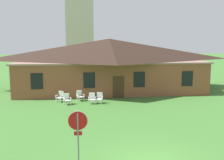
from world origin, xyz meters
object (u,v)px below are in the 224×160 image
lawn_chair_by_porch (60,96)px  lawn_chair_left_end (80,95)px  lawn_chair_near_door (67,99)px  lawn_chair_right_end (99,98)px  stop_sign (78,130)px  lawn_chair_middle (92,98)px

lawn_chair_by_porch → lawn_chair_left_end: 1.76m
lawn_chair_by_porch → lawn_chair_left_end: (1.76, 0.15, 0.00)m
lawn_chair_by_porch → lawn_chair_near_door: bearing=-60.4°
lawn_chair_near_door → lawn_chair_right_end: size_ratio=1.00×
lawn_chair_right_end → lawn_chair_near_door: bearing=-177.2°
lawn_chair_by_porch → lawn_chair_left_end: bearing=4.8°
stop_sign → lawn_chair_near_door: bearing=95.6°
stop_sign → lawn_chair_by_porch: (-1.84, 13.33, -1.42)m
lawn_chair_by_porch → lawn_chair_left_end: size_ratio=1.00×
lawn_chair_left_end → lawn_chair_middle: same height
stop_sign → lawn_chair_middle: (0.98, 12.24, -1.42)m
lawn_chair_by_porch → lawn_chair_left_end: same height
lawn_chair_left_end → lawn_chair_near_door: bearing=-131.3°
stop_sign → lawn_chair_right_end: stop_sign is taller
lawn_chair_left_end → lawn_chair_right_end: size_ratio=1.00×
lawn_chair_middle → lawn_chair_left_end: bearing=130.6°
lawn_chair_near_door → lawn_chair_right_end: (2.85, 0.14, 0.00)m
stop_sign → lawn_chair_right_end: (1.65, 12.34, -1.42)m
lawn_chair_by_porch → stop_sign: bearing=-82.1°
lawn_chair_by_porch → lawn_chair_right_end: 3.62m
stop_sign → lawn_chair_left_end: stop_sign is taller
lawn_chair_by_porch → lawn_chair_near_door: same height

